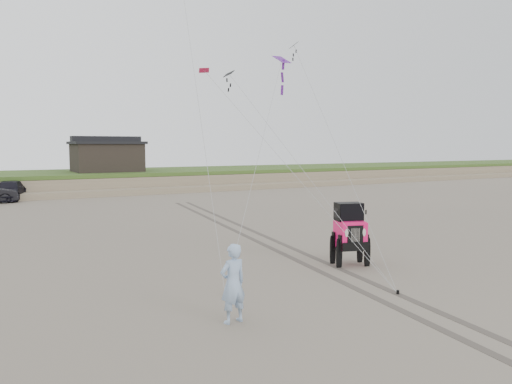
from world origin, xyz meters
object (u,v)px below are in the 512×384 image
at_px(cabin, 107,156).
at_px(truck_c, 9,191).
at_px(jeep, 350,240).
at_px(man, 233,283).

distance_m(cabin, truck_c, 10.96).
bearing_deg(truck_c, jeep, -56.97).
xyz_separation_m(jeep, man, (-6.11, -3.07, 0.07)).
height_order(cabin, jeep, cabin).
bearing_deg(truck_c, cabin, 50.18).
height_order(cabin, man, cabin).
distance_m(jeep, man, 6.84).
relative_size(cabin, jeep, 1.37).
relative_size(cabin, man, 3.41).
bearing_deg(cabin, jeep, -89.76).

